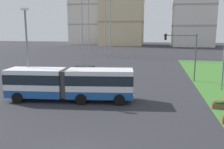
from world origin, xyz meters
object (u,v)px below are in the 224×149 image
Objects in this scene: traffic_light_far_right at (185,49)px; flower_planter_3 at (219,104)px; streetlight_left at (27,49)px; car_grey_wagon at (86,72)px; articulated_bus at (70,83)px.

flower_planter_3 is at bearing -81.11° from traffic_light_far_right.
traffic_light_far_right is at bearing 33.60° from streetlight_left.
car_grey_wagon is 19.18m from flower_planter_3.
traffic_light_far_right is at bearing 44.21° from articulated_bus.
traffic_light_far_right reaches higher than articulated_bus.
articulated_bus is at bearing -80.25° from car_grey_wagon.
streetlight_left reaches higher than flower_planter_3.
streetlight_left is (-15.82, -10.51, 0.52)m from traffic_light_far_right.
streetlight_left reaches higher than articulated_bus.
flower_planter_3 is (13.11, -0.18, -1.23)m from articulated_bus.
car_grey_wagon is 13.81m from traffic_light_far_right.
flower_planter_3 is at bearing -37.99° from car_grey_wagon.
streetlight_left is at bearing -146.40° from traffic_light_far_right.
car_grey_wagon is at bearing 99.75° from articulated_bus.
car_grey_wagon is 4.08× the size of flower_planter_3.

